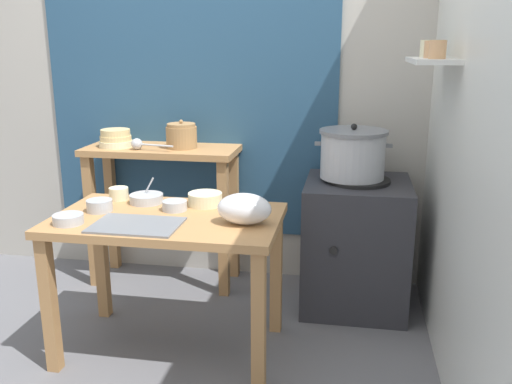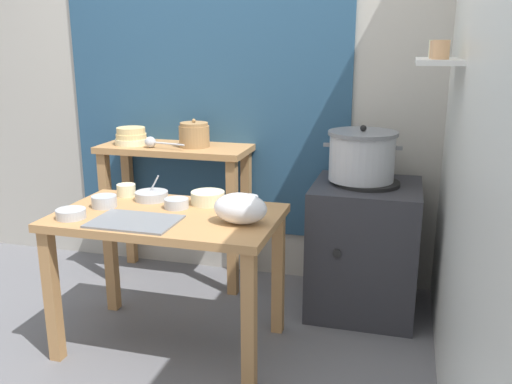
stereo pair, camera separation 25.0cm
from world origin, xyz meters
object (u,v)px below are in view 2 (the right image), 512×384
at_px(plastic_bag, 240,208).
at_px(prep_bowl_3, 104,201).
at_px(prep_bowl_5, 248,201).
at_px(clay_pot, 194,135).
at_px(prep_bowl_2, 208,197).
at_px(prep_bowl_1, 152,195).
at_px(steamer_pot, 362,156).
at_px(prep_bowl_6, 176,203).
at_px(prep_table, 168,235).
at_px(ladle, 152,142).
at_px(prep_bowl_0, 71,213).
at_px(back_shelf_table, 176,179).
at_px(serving_tray, 135,221).
at_px(prep_bowl_4, 126,190).
at_px(bowl_stack_enamel, 131,137).
at_px(stove_block, 364,247).

height_order(plastic_bag, prep_bowl_3, plastic_bag).
bearing_deg(prep_bowl_5, clay_pot, 131.30).
relative_size(prep_bowl_2, prep_bowl_3, 1.38).
bearing_deg(prep_bowl_1, prep_bowl_5, 1.26).
bearing_deg(steamer_pot, prep_bowl_1, -154.62).
height_order(prep_bowl_2, prep_bowl_6, prep_bowl_2).
relative_size(prep_table, prep_bowl_3, 8.62).
height_order(steamer_pot, prep_bowl_1, steamer_pot).
height_order(ladle, prep_bowl_0, ladle).
xyz_separation_m(back_shelf_table, clay_pot, (0.14, 0.00, 0.30)).
bearing_deg(steamer_pot, serving_tray, -137.88).
bearing_deg(plastic_bag, serving_tray, -166.17).
bearing_deg(steamer_pot, back_shelf_table, 174.70).
bearing_deg(clay_pot, prep_bowl_2, -62.96).
height_order(serving_tray, prep_bowl_2, prep_bowl_2).
relative_size(prep_bowl_4, prep_bowl_6, 0.82).
distance_m(prep_bowl_3, prep_bowl_5, 0.74).
xyz_separation_m(prep_table, ladle, (-0.41, 0.71, 0.33)).
xyz_separation_m(prep_bowl_4, prep_bowl_6, (0.36, -0.14, -0.01)).
relative_size(steamer_pot, serving_tray, 1.09).
bearing_deg(plastic_bag, prep_bowl_1, 156.22).
height_order(back_shelf_table, prep_bowl_2, back_shelf_table).
height_order(back_shelf_table, bowl_stack_enamel, bowl_stack_enamel).
relative_size(stove_block, bowl_stack_enamel, 3.78).
xyz_separation_m(steamer_pot, prep_bowl_5, (-0.52, -0.49, -0.17)).
xyz_separation_m(prep_table, back_shelf_table, (-0.31, 0.81, 0.07)).
bearing_deg(prep_table, prep_bowl_5, 30.97).
distance_m(plastic_bag, prep_bowl_3, 0.75).
height_order(stove_block, clay_pot, clay_pot).
bearing_deg(clay_pot, back_shelf_table, -180.00).
height_order(back_shelf_table, clay_pot, clay_pot).
bearing_deg(stove_block, prep_bowl_0, -146.64).
distance_m(clay_pot, prep_bowl_6, 0.77).
relative_size(steamer_pot, prep_bowl_4, 4.30).
height_order(prep_table, clay_pot, clay_pot).
bearing_deg(prep_bowl_5, bowl_stack_enamel, 149.18).
relative_size(prep_table, ladle, 3.92).
distance_m(prep_table, prep_bowl_2, 0.29).
relative_size(prep_table, serving_tray, 2.75).
bearing_deg(prep_bowl_4, back_shelf_table, 86.06).
height_order(stove_block, prep_bowl_2, prep_bowl_2).
xyz_separation_m(back_shelf_table, prep_bowl_0, (-0.10, -1.01, 0.07)).
relative_size(plastic_bag, prep_bowl_0, 1.80).
xyz_separation_m(prep_bowl_1, prep_bowl_5, (0.54, 0.01, 0.01)).
xyz_separation_m(stove_block, prep_bowl_3, (-1.27, -0.67, 0.37)).
bearing_deg(stove_block, prep_bowl_6, -147.29).
xyz_separation_m(back_shelf_table, ladle, (-0.11, -0.10, 0.26)).
distance_m(back_shelf_table, serving_tray, 1.01).
bearing_deg(steamer_pot, prep_bowl_6, -145.21).
height_order(ladle, plastic_bag, ladle).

